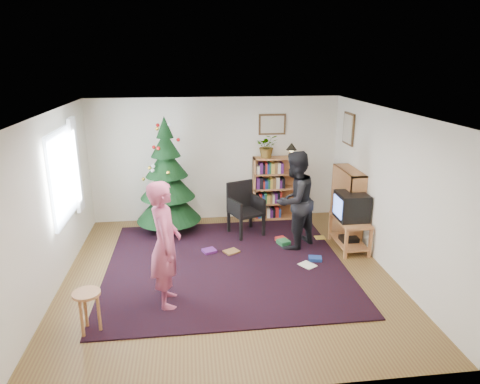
{
  "coord_description": "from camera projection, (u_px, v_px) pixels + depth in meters",
  "views": [
    {
      "loc": [
        -0.54,
        -5.98,
        3.23
      ],
      "look_at": [
        0.28,
        0.73,
        1.1
      ],
      "focal_mm": 32.0,
      "sensor_mm": 36.0,
      "label": 1
    }
  ],
  "objects": [
    {
      "name": "picture_right",
      "position": [
        349.0,
        129.0,
        8.05
      ],
      "size": [
        0.03,
        0.5,
        0.6
      ],
      "color": "#4C3319",
      "rests_on": "wall_right"
    },
    {
      "name": "stool",
      "position": [
        87.0,
        301.0,
        5.14
      ],
      "size": [
        0.33,
        0.33,
        0.55
      ],
      "color": "#AE723E",
      "rests_on": "floor"
    },
    {
      "name": "wall_right",
      "position": [
        388.0,
        192.0,
        6.61
      ],
      "size": [
        0.02,
        5.0,
        2.5
      ],
      "primitive_type": "cube",
      "color": "silver",
      "rests_on": "floor"
    },
    {
      "name": "potted_plant",
      "position": [
        267.0,
        146.0,
        8.57
      ],
      "size": [
        0.46,
        0.41,
        0.48
      ],
      "primitive_type": "imported",
      "rotation": [
        0.0,
        0.0,
        -0.1
      ],
      "color": "gray",
      "rests_on": "bookshelf_back"
    },
    {
      "name": "rug",
      "position": [
        226.0,
        264.0,
        6.98
      ],
      "size": [
        3.8,
        3.6,
        0.02
      ],
      "primitive_type": "cube",
      "color": "black",
      "rests_on": "floor"
    },
    {
      "name": "picture_back",
      "position": [
        272.0,
        124.0,
        8.59
      ],
      "size": [
        0.55,
        0.03,
        0.42
      ],
      "color": "#4C3319",
      "rests_on": "wall_back"
    },
    {
      "name": "table_lamp",
      "position": [
        292.0,
        147.0,
        8.64
      ],
      "size": [
        0.22,
        0.22,
        0.29
      ],
      "color": "#A57F33",
      "rests_on": "bookshelf_back"
    },
    {
      "name": "floor",
      "position": [
        228.0,
        273.0,
        6.69
      ],
      "size": [
        5.0,
        5.0,
        0.0
      ],
      "primitive_type": "plane",
      "color": "brown",
      "rests_on": "ground"
    },
    {
      "name": "window_pane",
      "position": [
        62.0,
        176.0,
        6.53
      ],
      "size": [
        0.04,
        1.2,
        1.4
      ],
      "primitive_type": "cube",
      "color": "silver",
      "rests_on": "wall_left"
    },
    {
      "name": "ceiling",
      "position": [
        226.0,
        113.0,
        5.94
      ],
      "size": [
        5.0,
        5.0,
        0.0
      ],
      "primitive_type": "plane",
      "rotation": [
        3.14,
        0.0,
        0.0
      ],
      "color": "white",
      "rests_on": "wall_back"
    },
    {
      "name": "person_by_chair",
      "position": [
        294.0,
        201.0,
        7.39
      ],
      "size": [
        1.07,
        1.04,
        1.74
      ],
      "primitive_type": "imported",
      "rotation": [
        0.0,
        0.0,
        3.81
      ],
      "color": "black",
      "rests_on": "rug"
    },
    {
      "name": "wall_back",
      "position": [
        216.0,
        160.0,
        8.69
      ],
      "size": [
        5.0,
        0.02,
        2.5
      ],
      "primitive_type": "cube",
      "color": "silver",
      "rests_on": "floor"
    },
    {
      "name": "wall_left",
      "position": [
        51.0,
        204.0,
        6.03
      ],
      "size": [
        0.02,
        5.0,
        2.5
      ],
      "primitive_type": "cube",
      "color": "silver",
      "rests_on": "floor"
    },
    {
      "name": "crt_tv",
      "position": [
        351.0,
        206.0,
        7.37
      ],
      "size": [
        0.5,
        0.54,
        0.47
      ],
      "color": "black",
      "rests_on": "tv_stand"
    },
    {
      "name": "christmas_tree",
      "position": [
        168.0,
        185.0,
        8.08
      ],
      "size": [
        1.23,
        1.23,
        2.23
      ],
      "rotation": [
        0.0,
        0.0,
        -0.38
      ],
      "color": "#3F2816",
      "rests_on": "rug"
    },
    {
      "name": "floor_clutter",
      "position": [
        278.0,
        249.0,
        7.46
      ],
      "size": [
        2.28,
        1.26,
        0.08
      ],
      "color": "#A51E19",
      "rests_on": "rug"
    },
    {
      "name": "wall_front",
      "position": [
        252.0,
        282.0,
        3.95
      ],
      "size": [
        5.0,
        0.02,
        2.5
      ],
      "primitive_type": "cube",
      "color": "silver",
      "rests_on": "floor"
    },
    {
      "name": "person_standing",
      "position": [
        165.0,
        245.0,
        5.63
      ],
      "size": [
        0.46,
        0.67,
        1.75
      ],
      "primitive_type": "imported",
      "rotation": [
        0.0,
        0.0,
        1.64
      ],
      "color": "#AF4667",
      "rests_on": "rug"
    },
    {
      "name": "armchair",
      "position": [
        245.0,
        206.0,
        8.12
      ],
      "size": [
        0.71,
        0.73,
        1.0
      ],
      "rotation": [
        0.0,
        0.0,
        0.38
      ],
      "color": "black",
      "rests_on": "rug"
    },
    {
      "name": "bookshelf_right",
      "position": [
        347.0,
        203.0,
        7.9
      ],
      "size": [
        0.3,
        0.95,
        1.3
      ],
      "rotation": [
        0.0,
        0.0,
        1.57
      ],
      "color": "#AE723E",
      "rests_on": "floor"
    },
    {
      "name": "curtain",
      "position": [
        76.0,
        165.0,
        7.19
      ],
      "size": [
        0.06,
        0.35,
        1.6
      ],
      "primitive_type": "cube",
      "color": "white",
      "rests_on": "wall_left"
    },
    {
      "name": "bookshelf_back",
      "position": [
        276.0,
        187.0,
        8.85
      ],
      "size": [
        0.95,
        0.3,
        1.3
      ],
      "color": "#AE723E",
      "rests_on": "floor"
    },
    {
      "name": "tv_stand",
      "position": [
        350.0,
        231.0,
        7.5
      ],
      "size": [
        0.48,
        0.87,
        0.55
      ],
      "color": "#AE723E",
      "rests_on": "floor"
    }
  ]
}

